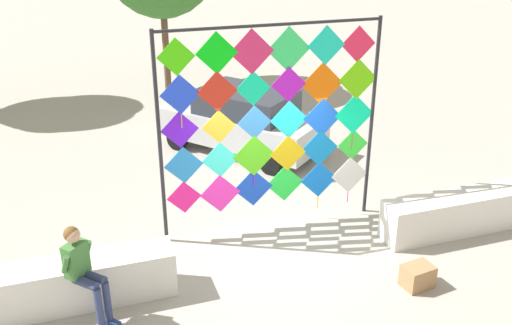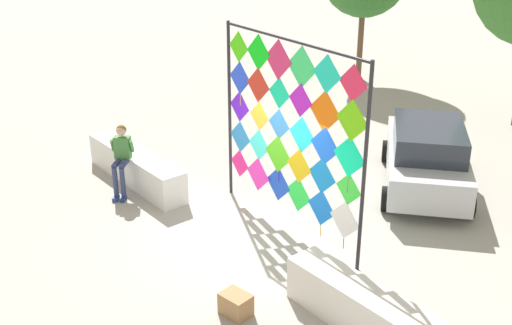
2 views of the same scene
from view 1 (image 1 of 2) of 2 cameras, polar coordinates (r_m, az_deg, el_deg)
name	(u,v)px [view 1 (image 1 of 2)]	position (r m, az deg, el deg)	size (l,w,h in m)	color
ground	(276,248)	(10.80, 1.97, -8.31)	(120.00, 120.00, 0.00)	#9E998E
plaza_ledge_left	(62,285)	(9.71, -18.31, -11.24)	(3.47, 0.63, 0.76)	silver
plaza_ledge_right	(468,211)	(11.90, 19.89, -4.46)	(3.47, 0.63, 0.76)	silver
kite_display_rack	(273,116)	(10.55, 1.66, 4.48)	(4.08, 0.22, 3.92)	#232328
seated_vendor	(84,269)	(8.94, -16.37, -9.86)	(0.75, 0.76, 1.61)	navy
parked_car	(243,120)	(14.54, -1.28, 4.17)	(3.90, 4.19, 1.56)	#B7B7BC
cardboard_box_large	(418,276)	(10.11, 15.40, -10.58)	(0.49, 0.37, 0.38)	#9E754C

